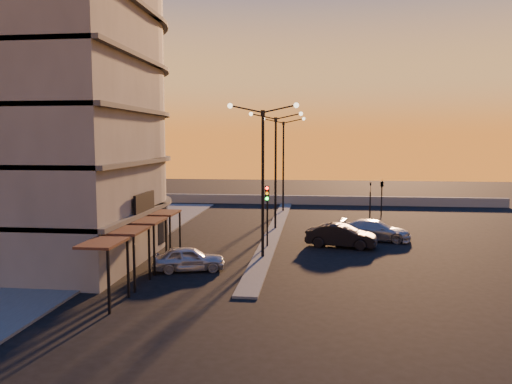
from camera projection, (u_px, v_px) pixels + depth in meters
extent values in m
plane|color=black|center=(263.00, 258.00, 30.88)|extent=(120.00, 120.00, 0.00)
cube|color=#4C4C49|center=(124.00, 240.00, 36.04)|extent=(5.00, 40.00, 0.12)
cube|color=#4C4C49|center=(275.00, 229.00, 40.75)|extent=(1.20, 36.00, 0.12)
cube|color=gray|center=(304.00, 200.00, 56.27)|extent=(44.00, 0.50, 1.00)
cylinder|color=#66615A|center=(57.00, 61.00, 33.16)|extent=(14.00, 14.00, 25.00)
cube|color=#66615A|center=(12.00, 48.00, 28.22)|extent=(14.00, 10.00, 25.00)
cylinder|color=black|center=(64.00, 223.00, 34.31)|extent=(14.16, 14.16, 2.40)
cube|color=black|center=(144.00, 203.00, 29.31)|extent=(0.15, 3.20, 1.20)
cylinder|color=black|center=(263.00, 186.00, 30.40)|extent=(0.18, 0.18, 9.00)
cube|color=black|center=(263.00, 113.00, 29.94)|extent=(0.25, 0.25, 0.35)
sphere|color=#FFE5B2|center=(230.00, 106.00, 30.12)|extent=(0.32, 0.32, 0.32)
sphere|color=#FFE5B2|center=(296.00, 105.00, 29.66)|extent=(0.32, 0.32, 0.32)
cylinder|color=black|center=(276.00, 174.00, 40.28)|extent=(0.18, 0.18, 9.00)
cube|color=black|center=(276.00, 120.00, 39.81)|extent=(0.25, 0.25, 0.35)
sphere|color=#FFE5B2|center=(251.00, 114.00, 40.00)|extent=(0.32, 0.32, 0.32)
sphere|color=#FFE5B2|center=(301.00, 114.00, 39.53)|extent=(0.32, 0.32, 0.32)
cylinder|color=black|center=(283.00, 167.00, 50.16)|extent=(0.18, 0.18, 9.00)
cube|color=black|center=(284.00, 123.00, 49.69)|extent=(0.25, 0.25, 0.35)
sphere|color=#FFE5B2|center=(264.00, 119.00, 49.87)|extent=(0.32, 0.32, 0.32)
sphere|color=#FFE5B2|center=(304.00, 119.00, 49.41)|extent=(0.32, 0.32, 0.32)
cylinder|color=black|center=(267.00, 224.00, 33.67)|extent=(0.12, 0.12, 3.20)
cube|color=black|center=(267.00, 193.00, 33.27)|extent=(0.28, 0.16, 1.00)
sphere|color=#FF0C05|center=(267.00, 188.00, 33.13)|extent=(0.20, 0.20, 0.20)
sphere|color=orange|center=(267.00, 193.00, 33.17)|extent=(0.20, 0.20, 0.20)
sphere|color=#0CFF26|center=(267.00, 199.00, 33.21)|extent=(0.20, 0.20, 0.20)
cylinder|color=black|center=(370.00, 207.00, 43.63)|extent=(0.12, 0.12, 2.80)
imported|color=black|center=(371.00, 187.00, 43.44)|extent=(0.13, 0.16, 0.80)
cylinder|color=black|center=(381.00, 202.00, 47.41)|extent=(0.12, 0.12, 2.80)
imported|color=black|center=(382.00, 183.00, 47.22)|extent=(0.42, 1.99, 0.80)
imported|color=#ACAEB4|center=(189.00, 259.00, 27.90)|extent=(4.30, 2.59, 1.37)
imported|color=black|center=(341.00, 236.00, 33.99)|extent=(5.00, 2.57, 1.57)
imported|color=#A4A5AB|center=(375.00, 230.00, 36.33)|extent=(5.44, 3.23, 1.48)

